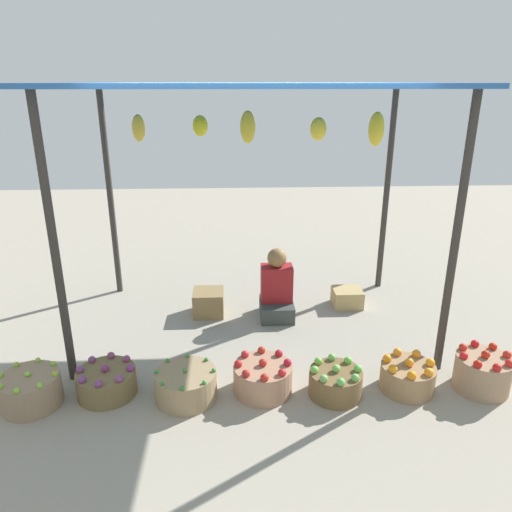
{
  "coord_description": "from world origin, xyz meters",
  "views": [
    {
      "loc": [
        -0.2,
        -4.61,
        2.45
      ],
      "look_at": [
        0.0,
        -0.49,
        0.95
      ],
      "focal_mm": 33.72,
      "sensor_mm": 36.0,
      "label": 1
    }
  ],
  "objects": [
    {
      "name": "ground_plane",
      "position": [
        0.0,
        0.0,
        0.0
      ],
      "size": [
        14.0,
        14.0,
        0.0
      ],
      "primitive_type": "plane",
      "color": "#9D9483"
    },
    {
      "name": "market_stall_structure",
      "position": [
        0.01,
        0.0,
        2.24
      ],
      "size": [
        3.55,
        2.17,
        2.44
      ],
      "color": "#38332D",
      "rests_on": "ground"
    },
    {
      "name": "vendor_person",
      "position": [
        0.26,
        0.17,
        0.3
      ],
      "size": [
        0.36,
        0.44,
        0.78
      ],
      "color": "#383F3A",
      "rests_on": "ground"
    },
    {
      "name": "basket_limes",
      "position": [
        -1.84,
        -1.3,
        0.13
      ],
      "size": [
        0.47,
        0.47,
        0.3
      ],
      "color": "#967B5D",
      "rests_on": "ground"
    },
    {
      "name": "basket_purple_onions",
      "position": [
        -1.27,
        -1.18,
        0.11
      ],
      "size": [
        0.49,
        0.49,
        0.27
      ],
      "color": "brown",
      "rests_on": "ground"
    },
    {
      "name": "basket_green_chilies",
      "position": [
        -0.61,
        -1.27,
        0.12
      ],
      "size": [
        0.51,
        0.51,
        0.28
      ],
      "color": "#977E59",
      "rests_on": "ground"
    },
    {
      "name": "basket_red_apples",
      "position": [
        0.02,
        -1.2,
        0.13
      ],
      "size": [
        0.49,
        0.49,
        0.31
      ],
      "color": "#A87A5D",
      "rests_on": "ground"
    },
    {
      "name": "basket_green_apples",
      "position": [
        0.62,
        -1.28,
        0.12
      ],
      "size": [
        0.44,
        0.44,
        0.28
      ],
      "color": "brown",
      "rests_on": "ground"
    },
    {
      "name": "basket_oranges",
      "position": [
        1.24,
        -1.24,
        0.12
      ],
      "size": [
        0.45,
        0.45,
        0.3
      ],
      "color": "#987650",
      "rests_on": "ground"
    },
    {
      "name": "basket_red_tomatoes",
      "position": [
        1.87,
        -1.26,
        0.16
      ],
      "size": [
        0.45,
        0.45,
        0.36
      ],
      "color": "#9F7E5F",
      "rests_on": "ground"
    },
    {
      "name": "wooden_crate_near_vendor",
      "position": [
        1.1,
        0.39,
        0.1
      ],
      "size": [
        0.33,
        0.3,
        0.2
      ],
      "primitive_type": "cube",
      "color": "tan",
      "rests_on": "ground"
    },
    {
      "name": "wooden_crate_stacked_rear",
      "position": [
        -0.49,
        0.26,
        0.14
      ],
      "size": [
        0.33,
        0.34,
        0.27
      ],
      "primitive_type": "cube",
      "color": "olive",
      "rests_on": "ground"
    }
  ]
}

